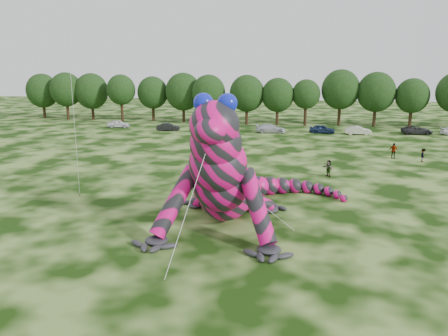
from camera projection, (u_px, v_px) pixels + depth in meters
name	position (u px, v px, depth m)	size (l,w,h in m)	color
ground	(287.00, 241.00, 28.53)	(240.00, 240.00, 0.00)	#16330A
inflatable_gecko	(229.00, 154.00, 32.16)	(16.17, 19.20, 9.60)	#D90B72
tree_0	(43.00, 96.00, 93.68)	(6.91, 6.22, 9.51)	black
tree_1	(67.00, 96.00, 91.43)	(6.74, 6.07, 9.81)	black
tree_2	(92.00, 97.00, 91.20)	(7.04, 6.34, 9.64)	black
tree_3	(121.00, 98.00, 88.32)	(5.81, 5.23, 9.44)	black
tree_4	(153.00, 99.00, 88.88)	(6.22, 5.60, 9.06)	black
tree_5	(183.00, 98.00, 87.39)	(7.16, 6.44, 9.80)	black
tree_6	(209.00, 99.00, 84.78)	(6.52, 5.86, 9.49)	black
tree_7	(247.00, 100.00, 83.59)	(6.68, 6.01, 9.48)	black
tree_8	(278.00, 102.00, 82.80)	(6.14, 5.53, 8.94)	black
tree_9	(306.00, 103.00, 82.25)	(5.27, 4.74, 8.68)	black
tree_10	(340.00, 98.00, 82.11)	(7.09, 6.38, 10.50)	black
tree_11	(376.00, 99.00, 80.68)	(7.01, 6.31, 10.07)	black
tree_12	(412.00, 103.00, 79.28)	(5.99, 5.39, 8.97)	black
car_0	(119.00, 124.00, 80.44)	(1.60, 3.98, 1.36)	white
car_1	(168.00, 127.00, 76.54)	(1.40, 4.03, 1.33)	black
car_2	(216.00, 126.00, 77.66)	(2.45, 5.31, 1.48)	maroon
car_3	(271.00, 128.00, 74.14)	(2.05, 5.03, 1.46)	#B8BDC2
car_4	(322.00, 129.00, 73.63)	(1.71, 4.25, 1.45)	navy
car_5	(358.00, 130.00, 72.11)	(1.48, 4.25, 1.40)	beige
car_6	(417.00, 130.00, 72.49)	(2.28, 4.95, 1.38)	#2A2A2D
spectator_1	(237.00, 151.00, 53.76)	(0.88, 0.69, 1.81)	gray
spectator_3	(393.00, 151.00, 53.80)	(1.11, 0.46, 1.89)	gray
spectator_4	(194.00, 140.00, 61.79)	(0.85, 0.55, 1.73)	gray
spectator_0	(194.00, 155.00, 51.80)	(0.60, 0.39, 1.64)	gray
spectator_5	(328.00, 168.00, 44.87)	(1.62, 0.51, 1.74)	gray
spectator_2	(423.00, 155.00, 51.76)	(1.03, 0.59, 1.59)	gray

